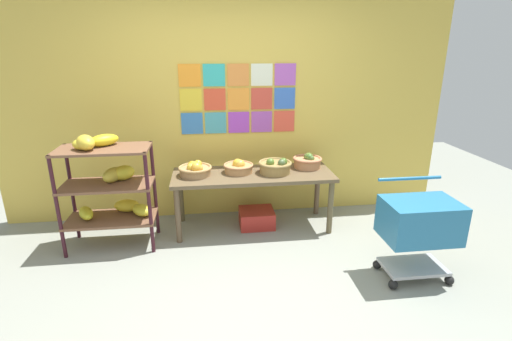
{
  "coord_description": "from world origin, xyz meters",
  "views": [
    {
      "loc": [
        -0.22,
        -2.56,
        1.95
      ],
      "look_at": [
        0.22,
        0.89,
        0.81
      ],
      "focal_mm": 26.63,
      "sensor_mm": 36.0,
      "label": 1
    }
  ],
  "objects_px": {
    "banana_shelf_unit": "(108,181)",
    "produce_crate_under_table": "(257,218)",
    "display_table": "(253,180)",
    "shopping_cart": "(419,224)",
    "fruit_basket_left": "(239,167)",
    "fruit_basket_right": "(195,169)",
    "fruit_basket_back_right": "(275,166)",
    "fruit_basket_centre": "(308,161)"
  },
  "relations": [
    {
      "from": "fruit_basket_left",
      "to": "shopping_cart",
      "type": "bearing_deg",
      "value": -39.84
    },
    {
      "from": "fruit_basket_right",
      "to": "fruit_basket_centre",
      "type": "height_order",
      "value": "fruit_basket_centre"
    },
    {
      "from": "banana_shelf_unit",
      "to": "display_table",
      "type": "height_order",
      "value": "banana_shelf_unit"
    },
    {
      "from": "fruit_basket_back_right",
      "to": "fruit_basket_centre",
      "type": "height_order",
      "value": "fruit_basket_back_right"
    },
    {
      "from": "fruit_basket_left",
      "to": "fruit_basket_right",
      "type": "bearing_deg",
      "value": -174.98
    },
    {
      "from": "banana_shelf_unit",
      "to": "produce_crate_under_table",
      "type": "height_order",
      "value": "banana_shelf_unit"
    },
    {
      "from": "fruit_basket_right",
      "to": "fruit_basket_back_right",
      "type": "bearing_deg",
      "value": -1.54
    },
    {
      "from": "fruit_basket_back_right",
      "to": "fruit_basket_right",
      "type": "relative_size",
      "value": 1.02
    },
    {
      "from": "banana_shelf_unit",
      "to": "fruit_basket_right",
      "type": "relative_size",
      "value": 3.3
    },
    {
      "from": "fruit_basket_centre",
      "to": "shopping_cart",
      "type": "xyz_separation_m",
      "value": [
        0.64,
        -1.28,
        -0.2
      ]
    },
    {
      "from": "produce_crate_under_table",
      "to": "shopping_cart",
      "type": "distance_m",
      "value": 1.76
    },
    {
      "from": "display_table",
      "to": "fruit_basket_right",
      "type": "height_order",
      "value": "fruit_basket_right"
    },
    {
      "from": "display_table",
      "to": "fruit_basket_back_right",
      "type": "relative_size",
      "value": 4.78
    },
    {
      "from": "fruit_basket_centre",
      "to": "shopping_cart",
      "type": "bearing_deg",
      "value": -63.25
    },
    {
      "from": "banana_shelf_unit",
      "to": "fruit_basket_centre",
      "type": "relative_size",
      "value": 3.57
    },
    {
      "from": "banana_shelf_unit",
      "to": "produce_crate_under_table",
      "type": "xyz_separation_m",
      "value": [
        1.5,
        0.22,
        -0.59
      ]
    },
    {
      "from": "fruit_basket_centre",
      "to": "fruit_basket_left",
      "type": "bearing_deg",
      "value": -174.13
    },
    {
      "from": "fruit_basket_back_right",
      "to": "banana_shelf_unit",
      "type": "bearing_deg",
      "value": -173.85
    },
    {
      "from": "display_table",
      "to": "produce_crate_under_table",
      "type": "distance_m",
      "value": 0.47
    },
    {
      "from": "fruit_basket_left",
      "to": "fruit_basket_right",
      "type": "relative_size",
      "value": 0.91
    },
    {
      "from": "fruit_basket_left",
      "to": "shopping_cart",
      "type": "relative_size",
      "value": 0.38
    },
    {
      "from": "display_table",
      "to": "fruit_basket_back_right",
      "type": "distance_m",
      "value": 0.28
    },
    {
      "from": "fruit_basket_centre",
      "to": "shopping_cart",
      "type": "height_order",
      "value": "shopping_cart"
    },
    {
      "from": "fruit_basket_centre",
      "to": "produce_crate_under_table",
      "type": "distance_m",
      "value": 0.87
    },
    {
      "from": "produce_crate_under_table",
      "to": "fruit_basket_back_right",
      "type": "bearing_deg",
      "value": -9.79
    },
    {
      "from": "fruit_basket_back_right",
      "to": "fruit_basket_right",
      "type": "height_order",
      "value": "fruit_basket_back_right"
    },
    {
      "from": "banana_shelf_unit",
      "to": "fruit_basket_back_right",
      "type": "xyz_separation_m",
      "value": [
        1.7,
        0.18,
        0.03
      ]
    },
    {
      "from": "banana_shelf_unit",
      "to": "fruit_basket_centre",
      "type": "distance_m",
      "value": 2.12
    },
    {
      "from": "fruit_basket_left",
      "to": "produce_crate_under_table",
      "type": "bearing_deg",
      "value": -8.68
    },
    {
      "from": "fruit_basket_right",
      "to": "shopping_cart",
      "type": "distance_m",
      "value": 2.23
    },
    {
      "from": "shopping_cart",
      "to": "produce_crate_under_table",
      "type": "bearing_deg",
      "value": 145.13
    },
    {
      "from": "fruit_basket_left",
      "to": "fruit_basket_back_right",
      "type": "bearing_deg",
      "value": -9.24
    },
    {
      "from": "display_table",
      "to": "fruit_basket_right",
      "type": "distance_m",
      "value": 0.63
    },
    {
      "from": "fruit_basket_centre",
      "to": "display_table",
      "type": "bearing_deg",
      "value": -168.61
    },
    {
      "from": "banana_shelf_unit",
      "to": "fruit_basket_back_right",
      "type": "bearing_deg",
      "value": 6.15
    },
    {
      "from": "banana_shelf_unit",
      "to": "fruit_basket_back_right",
      "type": "distance_m",
      "value": 1.71
    },
    {
      "from": "display_table",
      "to": "fruit_basket_centre",
      "type": "height_order",
      "value": "fruit_basket_centre"
    },
    {
      "from": "fruit_basket_left",
      "to": "shopping_cart",
      "type": "xyz_separation_m",
      "value": [
        1.44,
        -1.2,
        -0.19
      ]
    },
    {
      "from": "fruit_basket_back_right",
      "to": "shopping_cart",
      "type": "height_order",
      "value": "shopping_cart"
    },
    {
      "from": "banana_shelf_unit",
      "to": "produce_crate_under_table",
      "type": "bearing_deg",
      "value": 8.25
    },
    {
      "from": "display_table",
      "to": "shopping_cart",
      "type": "relative_size",
      "value": 2.03
    },
    {
      "from": "shopping_cart",
      "to": "banana_shelf_unit",
      "type": "bearing_deg",
      "value": 169.26
    }
  ]
}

